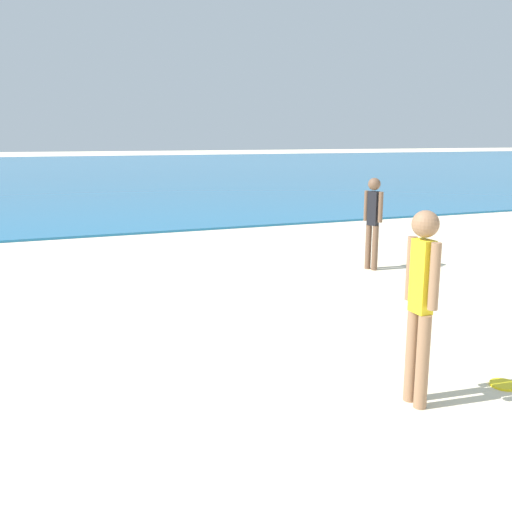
# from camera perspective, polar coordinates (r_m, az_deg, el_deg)

# --- Properties ---
(water) EXTENTS (160.00, 60.00, 0.06)m
(water) POSITION_cam_1_polar(r_m,az_deg,el_deg) (44.04, -18.15, 8.27)
(water) COLOR #1E6B9E
(water) RESTS_ON ground
(person_standing) EXTENTS (0.23, 0.41, 1.76)m
(person_standing) POSITION_cam_1_polar(r_m,az_deg,el_deg) (5.13, 16.25, -3.99)
(person_standing) COLOR #936B4C
(person_standing) RESTS_ON ground
(frisbee) EXTENTS (0.26, 0.26, 0.03)m
(frisbee) POSITION_cam_1_polar(r_m,az_deg,el_deg) (6.12, 23.66, -11.76)
(frisbee) COLOR yellow
(frisbee) RESTS_ON ground
(person_distant) EXTENTS (0.22, 0.36, 1.66)m
(person_distant) POSITION_cam_1_polar(r_m,az_deg,el_deg) (10.37, 11.67, 3.76)
(person_distant) COLOR brown
(person_distant) RESTS_ON ground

